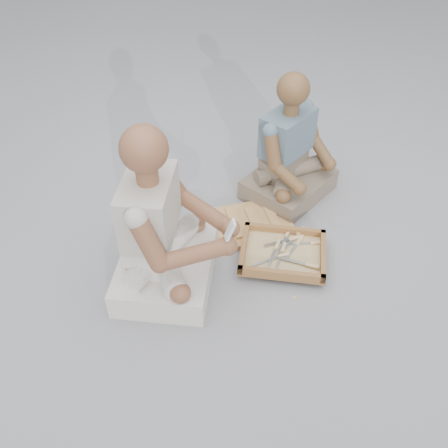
{
  "coord_description": "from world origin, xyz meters",
  "views": [
    {
      "loc": [
        -0.12,
        -1.74,
        1.99
      ],
      "look_at": [
        -0.03,
        0.11,
        0.3
      ],
      "focal_mm": 40.0,
      "sensor_mm": 36.0,
      "label": 1
    }
  ],
  "objects_px": {
    "craftsman": "(162,235)",
    "companion": "(290,157)",
    "tool_tray": "(283,253)",
    "carved_panel": "(245,225)"
  },
  "relations": [
    {
      "from": "craftsman",
      "to": "carved_panel",
      "type": "bearing_deg",
      "value": 139.15
    },
    {
      "from": "craftsman",
      "to": "companion",
      "type": "bearing_deg",
      "value": 142.58
    },
    {
      "from": "tool_tray",
      "to": "craftsman",
      "type": "bearing_deg",
      "value": -171.41
    },
    {
      "from": "carved_panel",
      "to": "craftsman",
      "type": "bearing_deg",
      "value": -140.12
    },
    {
      "from": "carved_panel",
      "to": "tool_tray",
      "type": "relative_size",
      "value": 1.04
    },
    {
      "from": "carved_panel",
      "to": "craftsman",
      "type": "relative_size",
      "value": 0.58
    },
    {
      "from": "craftsman",
      "to": "tool_tray",
      "type": "bearing_deg",
      "value": 107.86
    },
    {
      "from": "carved_panel",
      "to": "craftsman",
      "type": "distance_m",
      "value": 0.65
    },
    {
      "from": "carved_panel",
      "to": "craftsman",
      "type": "xyz_separation_m",
      "value": [
        -0.45,
        -0.37,
        0.29
      ]
    },
    {
      "from": "carved_panel",
      "to": "companion",
      "type": "distance_m",
      "value": 0.49
    }
  ]
}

